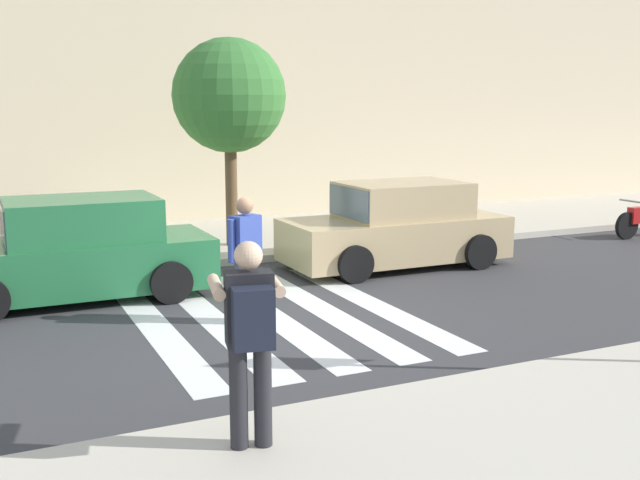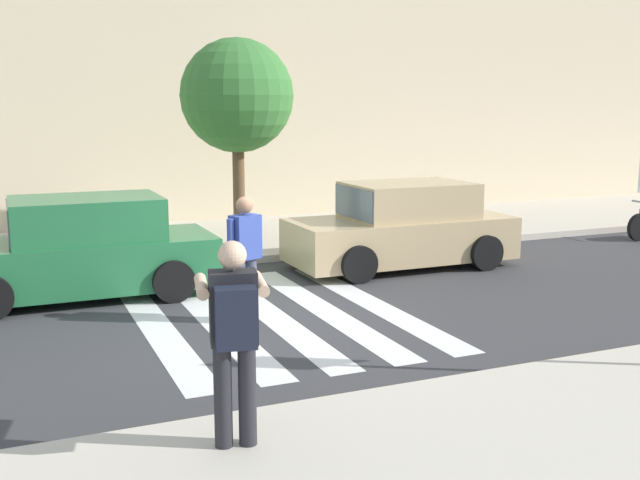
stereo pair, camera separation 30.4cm
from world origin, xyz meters
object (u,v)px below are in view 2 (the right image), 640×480
(street_tree_center, at_px, (237,97))
(photographer_with_backpack, at_px, (234,327))
(parked_car_green, at_px, (81,251))
(pedestrian_crossing, at_px, (245,252))
(parked_car_tan, at_px, (403,228))

(street_tree_center, bearing_deg, photographer_with_backpack, -107.34)
(parked_car_green, distance_m, street_tree_center, 4.87)
(pedestrian_crossing, distance_m, street_tree_center, 5.55)
(parked_car_tan, xyz_separation_m, street_tree_center, (-2.30, 2.63, 2.37))
(pedestrian_crossing, relative_size, parked_car_green, 0.42)
(parked_car_tan, bearing_deg, photographer_with_backpack, -129.16)
(parked_car_tan, bearing_deg, street_tree_center, 131.18)
(parked_car_green, bearing_deg, parked_car_tan, -0.00)
(photographer_with_backpack, xyz_separation_m, street_tree_center, (2.76, 8.83, 1.93))
(photographer_with_backpack, height_order, parked_car_tan, photographer_with_backpack)
(photographer_with_backpack, relative_size, street_tree_center, 0.42)
(photographer_with_backpack, height_order, parked_car_green, photographer_with_backpack)
(street_tree_center, bearing_deg, pedestrian_crossing, -106.20)
(photographer_with_backpack, relative_size, parked_car_tan, 0.42)
(street_tree_center, bearing_deg, parked_car_tan, -48.82)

